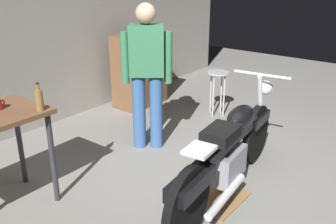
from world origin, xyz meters
TOP-DOWN VIEW (x-y plane):
  - ground_plane at (0.00, 0.00)m, footprint 12.00×12.00m
  - back_wall at (0.00, 2.80)m, footprint 8.00×0.12m
  - motorcycle at (-0.03, -0.03)m, footprint 2.18×0.64m
  - person_standing at (0.28, 1.23)m, footprint 0.41×0.47m
  - shop_stool at (1.68, 1.12)m, footprint 0.32×0.32m
  - wooden_dresser at (1.33, 2.30)m, footprint 0.80×0.47m
  - drip_tray at (-0.18, -0.02)m, footprint 0.56×0.40m
  - bottle at (-1.15, 1.16)m, footprint 0.06×0.06m

SIDE VIEW (x-z plane):
  - ground_plane at x=0.00m, z-range 0.00..0.00m
  - drip_tray at x=-0.18m, z-range 0.00..0.01m
  - motorcycle at x=-0.03m, z-range -0.05..0.95m
  - shop_stool at x=1.68m, z-range 0.18..0.82m
  - wooden_dresser at x=1.33m, z-range 0.00..1.10m
  - person_standing at x=0.28m, z-range 0.09..1.76m
  - bottle at x=-1.15m, z-range 0.88..1.12m
  - back_wall at x=0.00m, z-range 0.00..3.10m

